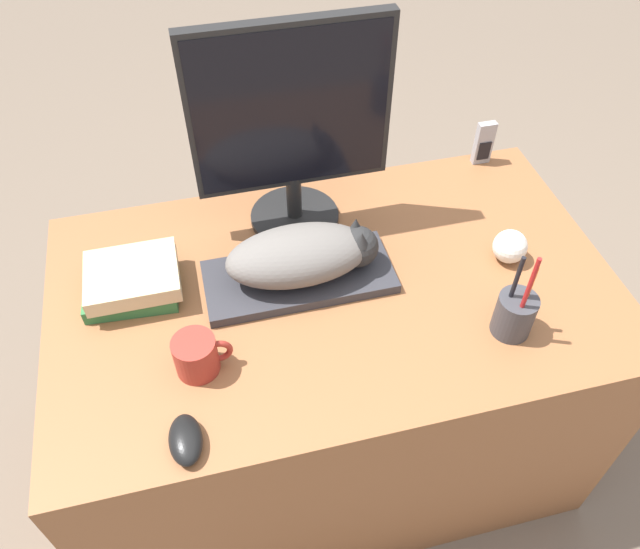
# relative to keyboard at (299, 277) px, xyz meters

# --- Properties ---
(desk) EXTENTS (1.25, 0.75, 0.70)m
(desk) POSITION_rel_keyboard_xyz_m (0.07, -0.03, -0.36)
(desk) COLOR brown
(desk) RESTS_ON ground_plane
(keyboard) EXTENTS (0.42, 0.18, 0.02)m
(keyboard) POSITION_rel_keyboard_xyz_m (0.00, 0.00, 0.00)
(keyboard) COLOR #2D2D33
(keyboard) RESTS_ON desk
(cat) EXTENTS (0.33, 0.16, 0.11)m
(cat) POSITION_rel_keyboard_xyz_m (0.02, 0.00, 0.07)
(cat) COLOR #66605B
(cat) RESTS_ON keyboard
(monitor) EXTENTS (0.44, 0.21, 0.50)m
(monitor) POSITION_rel_keyboard_xyz_m (0.03, 0.20, 0.27)
(monitor) COLOR black
(monitor) RESTS_ON desk
(computer_mouse) EXTENTS (0.06, 0.10, 0.04)m
(computer_mouse) POSITION_rel_keyboard_xyz_m (-0.28, -0.34, 0.01)
(computer_mouse) COLOR black
(computer_mouse) RESTS_ON desk
(coffee_mug) EXTENTS (0.11, 0.09, 0.08)m
(coffee_mug) POSITION_rel_keyboard_xyz_m (-0.24, -0.18, 0.03)
(coffee_mug) COLOR #9E2D23
(coffee_mug) RESTS_ON desk
(pen_cup) EXTENTS (0.08, 0.08, 0.23)m
(pen_cup) POSITION_rel_keyboard_xyz_m (0.39, -0.24, 0.04)
(pen_cup) COLOR #38383D
(pen_cup) RESTS_ON desk
(baseball) EXTENTS (0.08, 0.08, 0.08)m
(baseball) POSITION_rel_keyboard_xyz_m (0.48, -0.05, 0.03)
(baseball) COLOR silver
(baseball) RESTS_ON desk
(phone) EXTENTS (0.05, 0.02, 0.12)m
(phone) POSITION_rel_keyboard_xyz_m (0.57, 0.31, 0.05)
(phone) COLOR #99999E
(phone) RESTS_ON desk
(book_stack) EXTENTS (0.21, 0.17, 0.07)m
(book_stack) POSITION_rel_keyboard_xyz_m (-0.36, 0.05, 0.03)
(book_stack) COLOR #2D6B38
(book_stack) RESTS_ON desk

